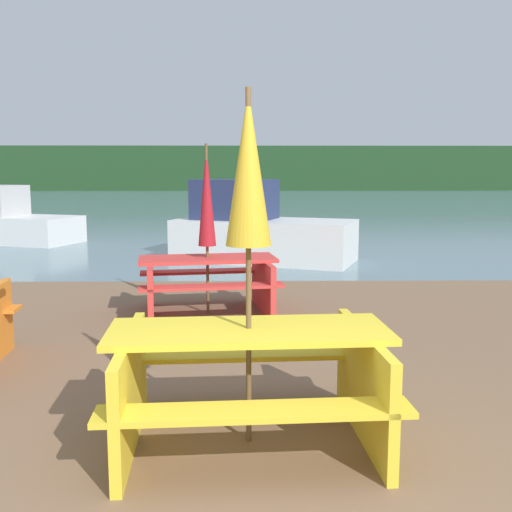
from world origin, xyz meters
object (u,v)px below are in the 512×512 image
object	(u,v)px
umbrella_crimson	(207,197)
umbrella_gold	(248,171)
picnic_table_yellow	(249,373)
boat	(258,231)
picnic_table_red	(208,279)
boat_second	(8,222)

from	to	relation	value
umbrella_crimson	umbrella_gold	world-z (taller)	umbrella_gold
umbrella_gold	picnic_table_yellow	bearing A→B (deg)	-93.58
boat	picnic_table_red	bearing A→B (deg)	-78.59
umbrella_crimson	boat_second	bearing A→B (deg)	125.55
umbrella_crimson	boat	world-z (taller)	umbrella_crimson
umbrella_gold	boat_second	world-z (taller)	umbrella_gold
umbrella_crimson	boat	bearing A→B (deg)	80.96
picnic_table_yellow	boat	distance (m)	8.25
picnic_table_red	umbrella_gold	bearing A→B (deg)	-82.08
umbrella_crimson	picnic_table_red	bearing A→B (deg)	104.04
picnic_table_red	boat	size ratio (longest dim) A/B	0.49
umbrella_crimson	boat_second	xyz separation A→B (m)	(-5.61, 7.85, -0.98)
picnic_table_yellow	boat_second	size ratio (longest dim) A/B	0.53
boat_second	boat	bearing A→B (deg)	-7.09
boat	boat_second	distance (m)	7.13
umbrella_gold	boat	xyz separation A→B (m)	(0.22, 8.25, -1.22)
picnic_table_red	boat_second	bearing A→B (deg)	125.55
boat	umbrella_gold	bearing A→B (deg)	-71.06
picnic_table_yellow	umbrella_gold	size ratio (longest dim) A/B	0.83
picnic_table_yellow	picnic_table_red	world-z (taller)	picnic_table_yellow
umbrella_gold	boat	world-z (taller)	umbrella_gold
umbrella_crimson	boat	xyz separation A→B (m)	(0.73, 4.58, -0.90)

